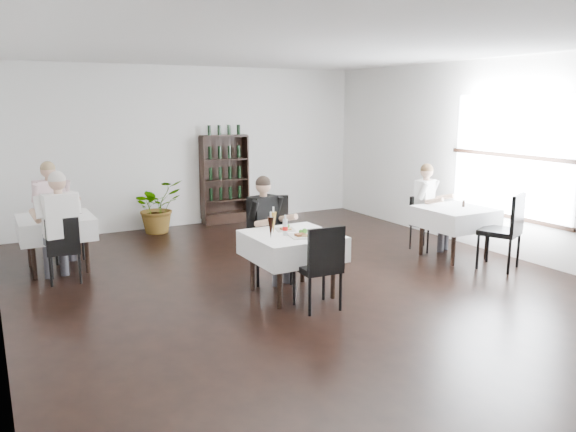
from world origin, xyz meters
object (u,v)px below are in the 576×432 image
object	(u,v)px
potted_tree	(157,207)
wine_shelf	(225,180)
main_table	(292,246)
diner_main	(267,221)

from	to	relation	value
potted_tree	wine_shelf	bearing A→B (deg)	8.33
main_table	diner_main	world-z (taller)	diner_main
main_table	potted_tree	distance (m)	4.14
wine_shelf	main_table	xyz separation A→B (m)	(-0.90, -4.31, -0.23)
wine_shelf	potted_tree	world-z (taller)	wine_shelf
wine_shelf	diner_main	xyz separation A→B (m)	(-0.91, -3.65, -0.04)
diner_main	potted_tree	bearing A→B (deg)	98.34
potted_tree	main_table	bearing A→B (deg)	-82.93
diner_main	wine_shelf	bearing A→B (deg)	76.07
main_table	wine_shelf	bearing A→B (deg)	78.22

